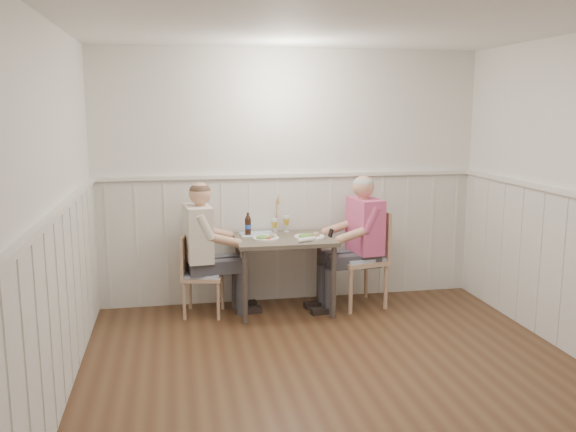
% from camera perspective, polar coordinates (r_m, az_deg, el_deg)
% --- Properties ---
extents(ground_plane, '(4.50, 4.50, 0.00)m').
position_cam_1_polar(ground_plane, '(4.57, 5.81, -16.05)').
color(ground_plane, '#462B1A').
extents(room_shell, '(4.04, 4.54, 2.60)m').
position_cam_1_polar(room_shell, '(4.13, 6.19, 3.21)').
color(room_shell, white).
rests_on(room_shell, ground).
extents(wainscot, '(4.00, 4.49, 1.34)m').
position_cam_1_polar(wainscot, '(4.94, 3.68, -5.41)').
color(wainscot, silver).
rests_on(wainscot, ground).
extents(dining_table, '(0.96, 0.70, 0.75)m').
position_cam_1_polar(dining_table, '(6.02, -0.36, -2.94)').
color(dining_table, '#51493C').
rests_on(dining_table, ground).
extents(chair_right, '(0.55, 0.55, 0.99)m').
position_cam_1_polar(chair_right, '(6.27, 7.18, -3.58)').
color(chair_right, tan).
rests_on(chair_right, ground).
extents(chair_left, '(0.45, 0.45, 0.80)m').
position_cam_1_polar(chair_left, '(6.02, -8.42, -5.15)').
color(chair_left, tan).
rests_on(chair_left, ground).
extents(man_in_pink, '(0.67, 0.47, 1.37)m').
position_cam_1_polar(man_in_pink, '(6.21, 6.83, -3.34)').
color(man_in_pink, '#3F3F47').
rests_on(man_in_pink, ground).
extents(diner_cream, '(0.65, 0.45, 1.33)m').
position_cam_1_polar(diner_cream, '(5.98, -7.96, -4.03)').
color(diner_cream, '#3F3F47').
rests_on(diner_cream, ground).
extents(plate_man, '(0.30, 0.30, 0.08)m').
position_cam_1_polar(plate_man, '(5.96, 1.95, -1.86)').
color(plate_man, white).
rests_on(plate_man, dining_table).
extents(plate_diner, '(0.26, 0.26, 0.06)m').
position_cam_1_polar(plate_diner, '(5.91, -2.17, -2.01)').
color(plate_diner, white).
rests_on(plate_diner, dining_table).
extents(beer_glass_a, '(0.07, 0.07, 0.17)m').
position_cam_1_polar(beer_glass_a, '(6.24, -0.15, -0.49)').
color(beer_glass_a, silver).
rests_on(beer_glass_a, dining_table).
extents(beer_glass_b, '(0.06, 0.06, 0.16)m').
position_cam_1_polar(beer_glass_b, '(6.10, -1.28, -0.77)').
color(beer_glass_b, silver).
rests_on(beer_glass_b, dining_table).
extents(beer_bottle, '(0.06, 0.06, 0.23)m').
position_cam_1_polar(beer_bottle, '(6.09, -3.77, -0.86)').
color(beer_bottle, black).
rests_on(beer_bottle, dining_table).
extents(rolled_napkin, '(0.20, 0.11, 0.04)m').
position_cam_1_polar(rolled_napkin, '(5.80, 1.73, -2.22)').
color(rolled_napkin, white).
rests_on(rolled_napkin, dining_table).
extents(grass_vase, '(0.05, 0.05, 0.40)m').
position_cam_1_polar(grass_vase, '(6.23, -1.17, 0.14)').
color(grass_vase, silver).
rests_on(grass_vase, dining_table).
extents(gingham_mat, '(0.35, 0.29, 0.01)m').
position_cam_1_polar(gingham_mat, '(6.15, -2.90, -1.69)').
color(gingham_mat, '#6E8AC7').
rests_on(gingham_mat, dining_table).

